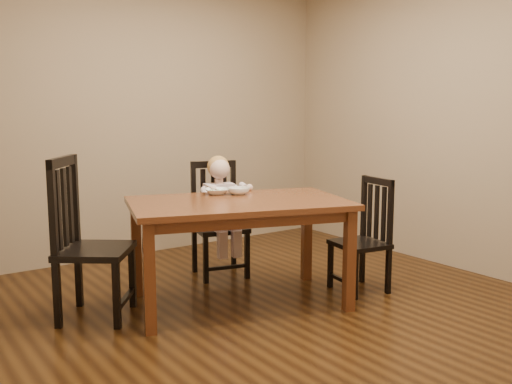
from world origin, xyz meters
TOP-DOWN VIEW (x-y plane):
  - room at (0.00, 0.00)m, footprint 4.01×4.01m
  - dining_table at (-0.14, 0.20)m, footprint 1.77×1.36m
  - chair_child at (0.14, 0.94)m, footprint 0.51×0.49m
  - chair_left at (-1.15, 0.57)m, footprint 0.66×0.66m
  - chair_right at (0.85, -0.11)m, footprint 0.43×0.44m
  - toddler at (0.12, 0.89)m, footprint 0.42×0.48m
  - bowl_peas at (-0.12, 0.54)m, footprint 0.24×0.24m
  - bowl_veg at (0.02, 0.44)m, footprint 0.20×0.20m
  - fork at (-0.16, 0.54)m, footprint 0.08×0.13m

SIDE VIEW (x-z plane):
  - chair_right at x=0.85m, z-range -0.02..0.88m
  - chair_child at x=0.14m, z-range -0.02..0.96m
  - chair_left at x=-1.15m, z-range -0.02..1.10m
  - toddler at x=0.12m, z-range 0.34..0.90m
  - dining_table at x=-0.14m, z-range 0.30..1.08m
  - bowl_peas at x=-0.12m, z-range 0.78..0.82m
  - bowl_veg at x=0.02m, z-range 0.78..0.83m
  - fork at x=-0.16m, z-range 0.80..0.85m
  - room at x=0.00m, z-range 0.00..2.71m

